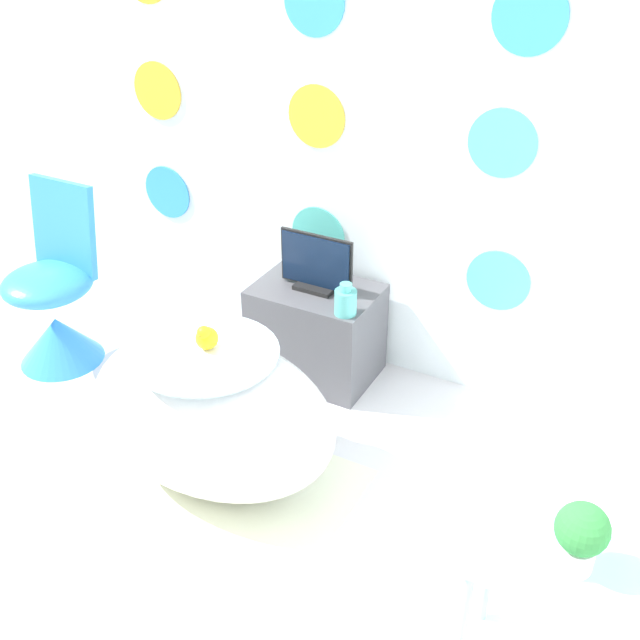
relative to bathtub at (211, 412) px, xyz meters
name	(u,v)px	position (x,y,z in m)	size (l,w,h in m)	color
wall_back_dotted	(317,81)	(-0.10, 1.04, 1.00)	(4.62, 0.05, 2.60)	white
rug	(205,500)	(0.05, -0.16, -0.29)	(1.03, 0.92, 0.01)	silver
bathtub	(211,412)	(0.00, 0.00, 0.00)	(1.01, 0.65, 0.59)	white
rubber_duck	(206,337)	(0.01, 0.00, 0.34)	(0.08, 0.09, 0.10)	yellow
chair	(55,309)	(-1.13, 0.31, -0.02)	(0.42, 0.42, 0.86)	#338CE0
tv_cabinet	(316,331)	(0.02, 0.80, -0.07)	(0.55, 0.39, 0.45)	#4C4C51
tv	(316,266)	(0.02, 0.80, 0.27)	(0.35, 0.12, 0.26)	black
vase	(346,301)	(0.23, 0.66, 0.22)	(0.09, 0.09, 0.14)	#51B2AD
side_table	(567,591)	(1.38, -0.29, 0.11)	(0.52, 0.31, 0.50)	#99E0D8
potted_plant_left	(581,535)	(1.38, -0.29, 0.32)	(0.14, 0.14, 0.21)	white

